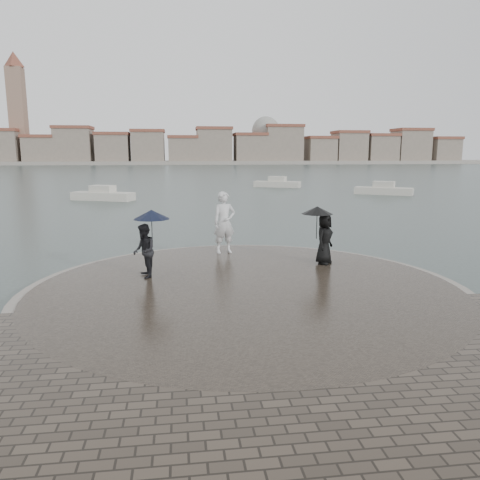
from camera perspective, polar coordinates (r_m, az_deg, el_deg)
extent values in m
plane|color=#2B3835|center=(10.14, 3.62, -13.11)|extent=(400.00, 400.00, 0.00)
cylinder|color=gray|center=(13.33, 0.73, -6.48)|extent=(12.50, 12.50, 0.32)
cylinder|color=#2D261E|center=(13.32, 0.73, -6.40)|extent=(11.90, 11.90, 0.36)
imported|color=silver|center=(17.45, -1.92, 2.15)|extent=(0.94, 0.72, 2.30)
imported|color=black|center=(14.31, -11.62, -1.31)|extent=(0.76, 0.90, 1.63)
cylinder|color=black|center=(14.29, -10.67, 0.89)|extent=(0.02, 0.02, 0.90)
cone|color=black|center=(14.21, -10.74, 3.08)|extent=(1.11, 1.11, 0.28)
imported|color=black|center=(16.01, 10.25, 0.13)|extent=(0.95, 0.99, 1.70)
cylinder|color=black|center=(15.96, 9.33, 1.76)|extent=(0.02, 0.02, 0.90)
cone|color=black|center=(15.89, 9.39, 3.61)|extent=(1.07, 1.07, 0.26)
cube|color=gray|center=(172.15, -6.95, 9.36)|extent=(260.00, 20.00, 1.20)
cube|color=gray|center=(178.84, -26.88, 9.93)|extent=(11.00, 10.00, 11.00)
cube|color=brown|center=(178.99, -27.04, 11.84)|extent=(11.60, 10.60, 1.00)
cube|color=gray|center=(175.30, -23.10, 9.90)|extent=(10.00, 10.00, 9.00)
cube|color=brown|center=(175.38, -23.22, 11.53)|extent=(10.60, 10.60, 1.00)
cube|color=gray|center=(172.74, -19.56, 10.64)|extent=(12.00, 10.00, 12.00)
cube|color=brown|center=(172.93, -19.70, 12.78)|extent=(12.60, 10.60, 1.00)
cube|color=gray|center=(170.56, -15.20, 10.54)|extent=(11.00, 10.00, 10.00)
cube|color=brown|center=(170.68, -15.29, 12.39)|extent=(11.60, 10.60, 1.00)
cube|color=gray|center=(169.42, -11.11, 10.88)|extent=(11.00, 10.00, 11.00)
cube|color=brown|center=(169.58, -11.18, 12.91)|extent=(11.60, 10.60, 1.00)
cube|color=gray|center=(169.12, -6.97, 10.66)|extent=(10.00, 10.00, 9.00)
cube|color=brown|center=(169.20, -7.01, 12.35)|extent=(10.60, 10.60, 1.00)
cube|color=gray|center=(169.60, -3.19, 11.23)|extent=(12.00, 10.00, 12.00)
cube|color=brown|center=(169.80, -3.21, 13.42)|extent=(12.60, 10.60, 1.00)
cube|color=gray|center=(171.07, 1.24, 10.90)|extent=(11.00, 10.00, 10.00)
cube|color=brown|center=(171.19, 1.25, 12.74)|extent=(11.60, 10.60, 1.00)
cube|color=gray|center=(173.30, 5.25, 11.35)|extent=(13.00, 10.00, 13.00)
cube|color=brown|center=(173.54, 5.29, 13.66)|extent=(13.60, 10.60, 1.00)
cube|color=gray|center=(176.87, 9.74, 10.58)|extent=(10.00, 10.00, 9.00)
cube|color=brown|center=(176.95, 9.79, 12.20)|extent=(10.60, 10.60, 1.00)
cube|color=gray|center=(180.40, 13.15, 10.78)|extent=(11.00, 10.00, 11.00)
cube|color=brown|center=(180.55, 13.23, 12.68)|extent=(11.60, 10.60, 1.00)
cube|color=gray|center=(184.92, 16.69, 10.44)|extent=(11.00, 10.00, 10.00)
cube|color=brown|center=(185.03, 16.78, 12.15)|extent=(11.60, 10.60, 1.00)
cube|color=gray|center=(190.10, 20.07, 10.55)|extent=(12.00, 10.00, 12.00)
cube|color=brown|center=(190.28, 20.19, 12.50)|extent=(12.60, 10.60, 1.00)
cube|color=gray|center=(196.37, 23.46, 9.86)|extent=(10.00, 10.00, 9.00)
cube|color=brown|center=(196.45, 23.56, 11.32)|extent=(10.60, 10.60, 1.00)
cube|color=#846654|center=(179.58, -25.41, 13.41)|extent=(5.00, 5.00, 32.00)
cone|color=brown|center=(181.75, -25.90, 19.22)|extent=(6.80, 6.80, 5.00)
sphere|color=gray|center=(174.22, 3.15, 13.19)|extent=(10.00, 10.00, 10.00)
cube|color=beige|center=(42.50, -16.36, 5.01)|extent=(5.68, 3.67, 0.90)
cube|color=beige|center=(42.45, -16.40, 5.81)|extent=(2.31, 1.90, 0.90)
cube|color=beige|center=(48.62, 17.09, 5.62)|extent=(5.49, 4.33, 0.90)
cube|color=beige|center=(48.57, 17.13, 6.32)|extent=(2.33, 2.09, 0.90)
cube|color=beige|center=(56.66, 4.55, 6.69)|extent=(5.61, 4.00, 0.90)
cube|color=beige|center=(56.63, 4.56, 7.30)|extent=(2.33, 2.00, 0.90)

